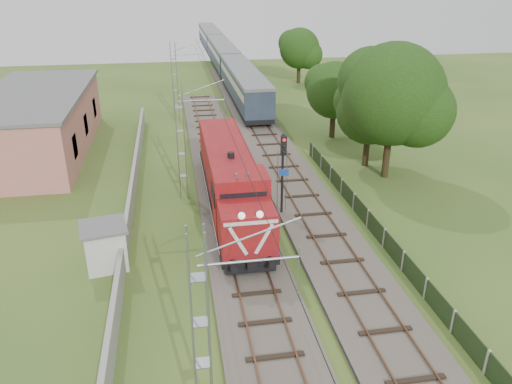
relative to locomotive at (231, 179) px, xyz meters
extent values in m
plane|color=#385921|center=(0.00, -9.40, -2.24)|extent=(140.00, 140.00, 0.00)
cube|color=#6B6054|center=(0.00, -2.40, -2.09)|extent=(4.20, 70.00, 0.30)
cube|color=black|center=(0.00, -2.40, -1.89)|extent=(2.40, 70.00, 0.10)
cube|color=brown|center=(-0.85, -2.40, -1.81)|extent=(0.08, 70.00, 0.05)
cube|color=brown|center=(0.85, -2.40, -1.81)|extent=(0.08, 70.00, 0.05)
cube|color=#6B6054|center=(5.00, 10.60, -2.09)|extent=(4.20, 80.00, 0.30)
cube|color=black|center=(5.00, 10.60, -1.89)|extent=(2.40, 80.00, 0.10)
cube|color=brown|center=(4.15, 10.60, -1.81)|extent=(0.08, 80.00, 0.05)
cube|color=brown|center=(5.85, 10.60, -1.81)|extent=(0.08, 80.00, 0.05)
cylinder|color=gray|center=(-1.50, -17.40, 4.56)|extent=(3.00, 0.08, 0.08)
cylinder|color=gray|center=(-1.50, 2.60, 4.56)|extent=(3.00, 0.08, 0.08)
cylinder|color=gray|center=(-1.50, 22.60, 4.56)|extent=(3.00, 0.08, 0.08)
cylinder|color=black|center=(0.00, 2.60, 3.26)|extent=(0.03, 70.00, 0.03)
cylinder|color=black|center=(0.00, 2.60, 4.56)|extent=(0.03, 70.00, 0.03)
cube|color=#9E9E99|center=(-6.50, 2.60, -1.49)|extent=(0.25, 40.00, 1.50)
cube|color=#B66562|center=(-15.00, 14.60, 0.26)|extent=(8.00, 20.00, 5.00)
cube|color=#606060|center=(-15.00, 14.60, 2.86)|extent=(8.40, 20.40, 0.25)
cube|color=black|center=(-11.05, 8.60, -0.04)|extent=(0.10, 1.60, 1.80)
cube|color=black|center=(-11.05, 14.60, -0.04)|extent=(0.10, 1.60, 1.80)
cube|color=black|center=(-11.05, 20.60, -0.04)|extent=(0.10, 1.60, 1.80)
cube|color=black|center=(8.00, -6.40, -1.64)|extent=(0.05, 32.00, 1.15)
cube|color=#9E9E99|center=(8.00, 8.60, -1.64)|extent=(0.12, 0.12, 1.20)
cube|color=black|center=(0.00, 0.12, -1.24)|extent=(3.00, 16.98, 0.50)
cube|color=black|center=(0.00, -5.37, -1.54)|extent=(2.20, 3.60, 0.50)
cube|color=black|center=(0.00, 5.62, -1.54)|extent=(2.20, 3.60, 0.50)
cube|color=black|center=(0.00, -8.27, -1.64)|extent=(2.60, 0.25, 0.35)
cube|color=maroon|center=(0.00, -7.12, 0.16)|extent=(2.90, 2.50, 2.30)
sphere|color=white|center=(-0.45, -8.32, 1.46)|extent=(0.36, 0.36, 0.36)
sphere|color=white|center=(0.45, -8.32, 1.46)|extent=(0.36, 0.36, 0.36)
cube|color=silver|center=(-0.65, -8.39, 0.11)|extent=(1.00, 0.06, 1.67)
cube|color=silver|center=(0.65, -8.39, 0.11)|extent=(1.00, 0.06, 1.67)
cube|color=silver|center=(0.00, -8.39, 1.06)|extent=(2.70, 0.06, 0.18)
cube|color=maroon|center=(0.00, -4.67, 0.61)|extent=(3.00, 2.40, 3.20)
cube|color=black|center=(0.00, -5.89, 1.11)|extent=(2.50, 0.06, 0.90)
cube|color=maroon|center=(0.00, 2.57, 0.31)|extent=(2.80, 12.08, 2.60)
cylinder|color=black|center=(0.00, -0.48, 1.76)|extent=(0.44, 0.44, 0.40)
cylinder|color=gray|center=(-0.30, -5.47, 2.35)|extent=(0.12, 0.12, 0.35)
cylinder|color=gray|center=(0.30, -5.47, 2.35)|extent=(0.12, 0.12, 0.35)
cube|color=black|center=(5.00, 28.22, -1.34)|extent=(2.93, 22.22, 0.50)
cube|color=#2F3E4F|center=(5.00, 28.22, 0.28)|extent=(3.03, 22.22, 2.73)
cube|color=#BFB994|center=(5.00, 28.22, 0.79)|extent=(3.07, 21.33, 0.76)
cube|color=slate|center=(5.00, 28.22, 1.80)|extent=(3.08, 22.22, 0.35)
cube|color=black|center=(5.00, 51.44, -1.34)|extent=(2.93, 22.22, 0.50)
cube|color=#2F3E4F|center=(5.00, 51.44, 0.28)|extent=(3.03, 22.22, 2.73)
cube|color=#BFB994|center=(5.00, 51.44, 0.79)|extent=(3.07, 21.33, 0.76)
cube|color=slate|center=(5.00, 51.44, 1.80)|extent=(3.08, 22.22, 0.35)
cube|color=black|center=(5.00, 74.67, -1.34)|extent=(2.93, 22.22, 0.50)
cube|color=#2F3E4F|center=(5.00, 74.67, 0.28)|extent=(3.03, 22.22, 2.73)
cube|color=#BFB994|center=(5.00, 74.67, 0.79)|extent=(3.07, 21.33, 0.76)
cube|color=slate|center=(5.00, 74.67, 1.80)|extent=(3.08, 22.22, 0.35)
cylinder|color=black|center=(3.09, -1.49, 0.52)|extent=(0.15, 0.15, 5.53)
cube|color=black|center=(3.09, -1.66, 2.62)|extent=(0.43, 0.32, 1.22)
sphere|color=red|center=(3.09, -1.79, 3.01)|extent=(0.20, 0.20, 0.20)
sphere|color=black|center=(3.09, -1.79, 2.62)|extent=(0.20, 0.20, 0.20)
sphere|color=black|center=(3.09, -1.79, 2.24)|extent=(0.20, 0.20, 0.20)
cube|color=#19449B|center=(3.14, -1.62, 0.85)|extent=(0.61, 0.18, 0.44)
cube|color=silver|center=(-7.40, -5.74, -1.11)|extent=(2.39, 2.39, 2.25)
cube|color=#606060|center=(-7.40, -5.74, 0.12)|extent=(2.75, 2.75, 0.15)
cylinder|color=#392B17|center=(11.79, 6.41, -0.62)|extent=(0.49, 0.49, 3.23)
sphere|color=#14360E|center=(11.79, 6.41, 2.32)|extent=(5.29, 5.29, 5.29)
sphere|color=#14360E|center=(12.85, 5.62, 1.58)|extent=(3.70, 3.70, 3.70)
sphere|color=#14360E|center=(10.87, 7.34, 2.91)|extent=(3.44, 3.44, 3.44)
cylinder|color=#392B17|center=(12.38, 3.82, 0.03)|extent=(0.52, 0.52, 4.54)
sphere|color=#14360E|center=(12.38, 3.82, 4.16)|extent=(7.44, 7.44, 7.44)
sphere|color=#14360E|center=(13.87, 2.71, 3.13)|extent=(5.21, 5.21, 5.21)
sphere|color=#14360E|center=(11.08, 5.12, 4.99)|extent=(4.83, 4.83, 4.83)
cylinder|color=#392B17|center=(11.43, 14.17, -0.64)|extent=(0.52, 0.52, 3.20)
sphere|color=#14360E|center=(11.43, 14.17, 2.26)|extent=(5.23, 5.23, 5.23)
sphere|color=#14360E|center=(12.47, 13.38, 1.54)|extent=(3.66, 3.66, 3.66)
sphere|color=#14360E|center=(10.51, 15.08, 2.85)|extent=(3.40, 3.40, 3.40)
cylinder|color=#392B17|center=(14.46, 39.36, -0.55)|extent=(0.51, 0.51, 3.38)
sphere|color=#14360E|center=(14.46, 39.36, 2.53)|extent=(5.53, 5.53, 5.53)
sphere|color=#14360E|center=(15.57, 38.53, 1.76)|extent=(3.87, 3.87, 3.87)
sphere|color=#14360E|center=(13.50, 40.33, 3.14)|extent=(3.60, 3.60, 3.60)
camera|label=1|loc=(-3.38, -29.69, 12.28)|focal=35.00mm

